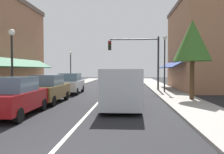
# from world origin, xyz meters

# --- Properties ---
(ground_plane) EXTENTS (80.00, 80.00, 0.00)m
(ground_plane) POSITION_xyz_m (0.00, 18.00, 0.00)
(ground_plane) COLOR black
(sidewalk_left) EXTENTS (2.60, 56.00, 0.12)m
(sidewalk_left) POSITION_xyz_m (-5.50, 18.00, 0.06)
(sidewalk_left) COLOR gray
(sidewalk_left) RESTS_ON ground
(sidewalk_right) EXTENTS (2.60, 56.00, 0.12)m
(sidewalk_right) POSITION_xyz_m (5.50, 18.00, 0.06)
(sidewalk_right) COLOR gray
(sidewalk_right) RESTS_ON ground
(lane_center_stripe) EXTENTS (0.14, 52.00, 0.01)m
(lane_center_stripe) POSITION_xyz_m (0.00, 18.00, 0.00)
(lane_center_stripe) COLOR silver
(lane_center_stripe) RESTS_ON ground
(storefront_right_block) EXTENTS (6.42, 10.20, 8.78)m
(storefront_right_block) POSITION_xyz_m (9.35, 20.00, 4.39)
(storefront_right_block) COLOR #9E6B4C
(storefront_right_block) RESTS_ON ground
(parked_car_nearest_left) EXTENTS (1.87, 4.14, 1.77)m
(parked_car_nearest_left) POSITION_xyz_m (-3.16, 5.88, 0.88)
(parked_car_nearest_left) COLOR maroon
(parked_car_nearest_left) RESTS_ON ground
(parked_car_second_left) EXTENTS (1.81, 4.11, 1.77)m
(parked_car_second_left) POSITION_xyz_m (-3.11, 9.93, 0.88)
(parked_car_second_left) COLOR brown
(parked_car_second_left) RESTS_ON ground
(parked_car_third_left) EXTENTS (1.87, 4.14, 1.77)m
(parked_car_third_left) POSITION_xyz_m (-3.07, 15.40, 0.88)
(parked_car_third_left) COLOR #B7BABF
(parked_car_third_left) RESTS_ON ground
(van_in_lane) EXTENTS (2.07, 5.21, 2.12)m
(van_in_lane) POSITION_xyz_m (1.54, 8.36, 1.15)
(van_in_lane) COLOR #B2B7BC
(van_in_lane) RESTS_ON ground
(traffic_signal_mast_arm) EXTENTS (4.95, 0.50, 5.28)m
(traffic_signal_mast_arm) POSITION_xyz_m (3.03, 18.39, 3.62)
(traffic_signal_mast_arm) COLOR #333333
(traffic_signal_mast_arm) RESTS_ON ground
(street_lamp_left_near) EXTENTS (0.36, 0.36, 4.44)m
(street_lamp_left_near) POSITION_xyz_m (-4.84, 8.87, 3.02)
(street_lamp_left_near) COLOR black
(street_lamp_left_near) RESTS_ON ground
(street_lamp_right_mid) EXTENTS (0.36, 0.36, 5.10)m
(street_lamp_right_mid) POSITION_xyz_m (5.10, 16.47, 3.40)
(street_lamp_right_mid) COLOR black
(street_lamp_right_mid) RESTS_ON ground
(street_lamp_left_far) EXTENTS (0.36, 0.36, 4.23)m
(street_lamp_left_far) POSITION_xyz_m (-5.06, 23.12, 2.90)
(street_lamp_left_far) COLOR black
(street_lamp_left_far) RESTS_ON ground
(tree_right_near) EXTENTS (2.49, 2.49, 5.39)m
(tree_right_near) POSITION_xyz_m (6.13, 11.54, 3.98)
(tree_right_near) COLOR #4C331E
(tree_right_near) RESTS_ON ground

